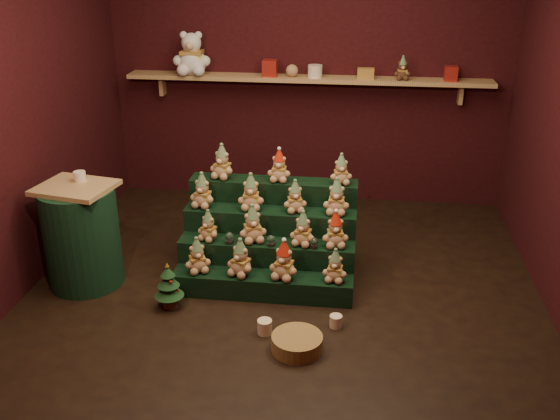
# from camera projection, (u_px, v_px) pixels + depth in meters

# --- Properties ---
(ground) EXTENTS (4.00, 4.00, 0.00)m
(ground) POSITION_uv_depth(u_px,v_px,m) (284.00, 290.00, 4.95)
(ground) COLOR black
(ground) RESTS_ON ground
(back_wall) EXTENTS (4.00, 0.10, 2.80)m
(back_wall) POSITION_uv_depth(u_px,v_px,m) (309.00, 65.00, 6.26)
(back_wall) COLOR black
(back_wall) RESTS_ON ground
(front_wall) EXTENTS (4.00, 0.10, 2.80)m
(front_wall) POSITION_uv_depth(u_px,v_px,m) (223.00, 249.00, 2.53)
(front_wall) COLOR black
(front_wall) RESTS_ON ground
(left_wall) EXTENTS (0.10, 4.00, 2.80)m
(left_wall) POSITION_uv_depth(u_px,v_px,m) (11.00, 109.00, 4.63)
(left_wall) COLOR black
(left_wall) RESTS_ON ground
(back_shelf) EXTENTS (3.60, 0.26, 0.24)m
(back_shelf) POSITION_uv_depth(u_px,v_px,m) (307.00, 79.00, 6.14)
(back_shelf) COLOR tan
(back_shelf) RESTS_ON ground
(riser_tier_front) EXTENTS (1.40, 0.22, 0.18)m
(riser_tier_front) POSITION_uv_depth(u_px,v_px,m) (262.00, 286.00, 4.83)
(riser_tier_front) COLOR black
(riser_tier_front) RESTS_ON ground
(riser_tier_midfront) EXTENTS (1.40, 0.22, 0.36)m
(riser_tier_midfront) POSITION_uv_depth(u_px,v_px,m) (266.00, 262.00, 5.00)
(riser_tier_midfront) COLOR black
(riser_tier_midfront) RESTS_ON ground
(riser_tier_midback) EXTENTS (1.40, 0.22, 0.54)m
(riser_tier_midback) POSITION_uv_depth(u_px,v_px,m) (270.00, 240.00, 5.16)
(riser_tier_midback) COLOR black
(riser_tier_midback) RESTS_ON ground
(riser_tier_back) EXTENTS (1.40, 0.22, 0.72)m
(riser_tier_back) POSITION_uv_depth(u_px,v_px,m) (274.00, 219.00, 5.33)
(riser_tier_back) COLOR black
(riser_tier_back) RESTS_ON ground
(teddy_0) EXTENTS (0.26, 0.25, 0.28)m
(teddy_0) POSITION_uv_depth(u_px,v_px,m) (197.00, 255.00, 4.80)
(teddy_0) COLOR tan
(teddy_0) RESTS_ON riser_tier_front
(teddy_1) EXTENTS (0.27, 0.26, 0.30)m
(teddy_1) POSITION_uv_depth(u_px,v_px,m) (241.00, 257.00, 4.75)
(teddy_1) COLOR tan
(teddy_1) RESTS_ON riser_tier_front
(teddy_2) EXTENTS (0.26, 0.25, 0.31)m
(teddy_2) POSITION_uv_depth(u_px,v_px,m) (284.00, 260.00, 4.70)
(teddy_2) COLOR tan
(teddy_2) RESTS_ON riser_tier_front
(teddy_3) EXTENTS (0.20, 0.19, 0.26)m
(teddy_3) POSITION_uv_depth(u_px,v_px,m) (335.00, 265.00, 4.68)
(teddy_3) COLOR tan
(teddy_3) RESTS_ON riser_tier_front
(teddy_4) EXTENTS (0.23, 0.22, 0.25)m
(teddy_4) POSITION_uv_depth(u_px,v_px,m) (208.00, 225.00, 4.92)
(teddy_4) COLOR tan
(teddy_4) RESTS_ON riser_tier_midfront
(teddy_5) EXTENTS (0.27, 0.26, 0.30)m
(teddy_5) POSITION_uv_depth(u_px,v_px,m) (253.00, 224.00, 4.88)
(teddy_5) COLOR tan
(teddy_5) RESTS_ON riser_tier_midfront
(teddy_6) EXTENTS (0.23, 0.22, 0.28)m
(teddy_6) POSITION_uv_depth(u_px,v_px,m) (303.00, 228.00, 4.83)
(teddy_6) COLOR tan
(teddy_6) RESTS_ON riser_tier_midfront
(teddy_7) EXTENTS (0.23, 0.21, 0.29)m
(teddy_7) POSITION_uv_depth(u_px,v_px,m) (335.00, 229.00, 4.80)
(teddy_7) COLOR tan
(teddy_7) RESTS_ON riser_tier_midfront
(teddy_8) EXTENTS (0.24, 0.22, 0.29)m
(teddy_8) POSITION_uv_depth(u_px,v_px,m) (202.00, 190.00, 5.07)
(teddy_8) COLOR tan
(teddy_8) RESTS_ON riser_tier_midback
(teddy_9) EXTENTS (0.22, 0.21, 0.30)m
(teddy_9) POSITION_uv_depth(u_px,v_px,m) (251.00, 192.00, 5.02)
(teddy_9) COLOR tan
(teddy_9) RESTS_ON riser_tier_midback
(teddy_10) EXTENTS (0.23, 0.21, 0.26)m
(teddy_10) POSITION_uv_depth(u_px,v_px,m) (295.00, 196.00, 4.98)
(teddy_10) COLOR tan
(teddy_10) RESTS_ON riser_tier_midback
(teddy_11) EXTENTS (0.21, 0.19, 0.29)m
(teddy_11) POSITION_uv_depth(u_px,v_px,m) (337.00, 197.00, 4.94)
(teddy_11) COLOR tan
(teddy_11) RESTS_ON riser_tier_midback
(teddy_12) EXTENTS (0.25, 0.24, 0.29)m
(teddy_12) POSITION_uv_depth(u_px,v_px,m) (222.00, 162.00, 5.17)
(teddy_12) COLOR tan
(teddy_12) RESTS_ON riser_tier_back
(teddy_13) EXTENTS (0.19, 0.18, 0.27)m
(teddy_13) POSITION_uv_depth(u_px,v_px,m) (279.00, 166.00, 5.11)
(teddy_13) COLOR tan
(teddy_13) RESTS_ON riser_tier_back
(teddy_14) EXTENTS (0.21, 0.20, 0.25)m
(teddy_14) POSITION_uv_depth(u_px,v_px,m) (341.00, 169.00, 5.05)
(teddy_14) COLOR tan
(teddy_14) RESTS_ON riser_tier_back
(snow_globe_a) EXTENTS (0.07, 0.07, 0.09)m
(snow_globe_a) POSITION_uv_depth(u_px,v_px,m) (229.00, 238.00, 4.89)
(snow_globe_a) COLOR black
(snow_globe_a) RESTS_ON riser_tier_midfront
(snow_globe_b) EXTENTS (0.06, 0.06, 0.09)m
(snow_globe_b) POSITION_uv_depth(u_px,v_px,m) (271.00, 241.00, 4.85)
(snow_globe_b) COLOR black
(snow_globe_b) RESTS_ON riser_tier_midfront
(snow_globe_c) EXTENTS (0.07, 0.07, 0.09)m
(snow_globe_c) POSITION_uv_depth(u_px,v_px,m) (314.00, 243.00, 4.81)
(snow_globe_c) COLOR black
(snow_globe_c) RESTS_ON riser_tier_midfront
(side_table) EXTENTS (0.62, 0.59, 0.84)m
(side_table) POSITION_uv_depth(u_px,v_px,m) (82.00, 236.00, 4.90)
(side_table) COLOR tan
(side_table) RESTS_ON ground
(table_ornament) EXTENTS (0.09, 0.09, 0.07)m
(table_ornament) POSITION_uv_depth(u_px,v_px,m) (80.00, 176.00, 4.81)
(table_ornament) COLOR beige
(table_ornament) RESTS_ON side_table
(mini_christmas_tree) EXTENTS (0.22, 0.22, 0.38)m
(mini_christmas_tree) POSITION_uv_depth(u_px,v_px,m) (169.00, 286.00, 4.65)
(mini_christmas_tree) COLOR #442718
(mini_christmas_tree) RESTS_ON ground
(mug_left) EXTENTS (0.11, 0.11, 0.11)m
(mug_left) POSITION_uv_depth(u_px,v_px,m) (265.00, 327.00, 4.38)
(mug_left) COLOR beige
(mug_left) RESTS_ON ground
(mug_right) EXTENTS (0.09, 0.09, 0.09)m
(mug_right) POSITION_uv_depth(u_px,v_px,m) (336.00, 321.00, 4.46)
(mug_right) COLOR beige
(mug_right) RESTS_ON ground
(wicker_basket) EXTENTS (0.46, 0.46, 0.11)m
(wicker_basket) POSITION_uv_depth(u_px,v_px,m) (297.00, 343.00, 4.20)
(wicker_basket) COLOR olive
(wicker_basket) RESTS_ON ground
(white_bear) EXTENTS (0.40, 0.36, 0.53)m
(white_bear) POSITION_uv_depth(u_px,v_px,m) (192.00, 48.00, 6.13)
(white_bear) COLOR silver
(white_bear) RESTS_ON back_shelf
(brown_bear) EXTENTS (0.17, 0.15, 0.22)m
(brown_bear) POSITION_uv_depth(u_px,v_px,m) (403.00, 68.00, 5.95)
(brown_bear) COLOR #492B18
(brown_bear) RESTS_ON back_shelf
(gift_tin_red_a) EXTENTS (0.14, 0.14, 0.16)m
(gift_tin_red_a) POSITION_uv_depth(u_px,v_px,m) (270.00, 68.00, 6.12)
(gift_tin_red_a) COLOR #A42119
(gift_tin_red_a) RESTS_ON back_shelf
(gift_tin_cream) EXTENTS (0.14, 0.14, 0.12)m
(gift_tin_cream) POSITION_uv_depth(u_px,v_px,m) (315.00, 71.00, 6.08)
(gift_tin_cream) COLOR beige
(gift_tin_cream) RESTS_ON back_shelf
(gift_tin_red_b) EXTENTS (0.12, 0.12, 0.14)m
(gift_tin_red_b) POSITION_uv_depth(u_px,v_px,m) (451.00, 73.00, 5.92)
(gift_tin_red_b) COLOR #A42119
(gift_tin_red_b) RESTS_ON back_shelf
(shelf_plush_ball) EXTENTS (0.12, 0.12, 0.12)m
(shelf_plush_ball) POSITION_uv_depth(u_px,v_px,m) (292.00, 71.00, 6.10)
(shelf_plush_ball) COLOR tan
(shelf_plush_ball) RESTS_ON back_shelf
(scarf_gift_box) EXTENTS (0.16, 0.10, 0.10)m
(scarf_gift_box) POSITION_uv_depth(u_px,v_px,m) (366.00, 73.00, 6.02)
(scarf_gift_box) COLOR orange
(scarf_gift_box) RESTS_ON back_shelf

